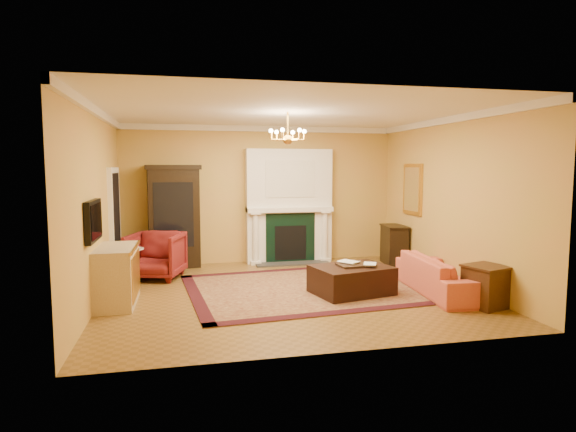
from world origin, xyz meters
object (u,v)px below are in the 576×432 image
object	(u,v)px
coral_sofa	(442,269)
leather_ottoman	(352,280)
china_cabinet	(174,219)
end_table	(486,287)
console_table	(394,245)
commode	(116,276)
wingback_armchair	(156,253)
pedestal_table	(134,262)

from	to	relation	value
coral_sofa	leather_ottoman	bearing A→B (deg)	85.03
china_cabinet	end_table	distance (m)	6.15
china_cabinet	console_table	xyz separation A→B (m)	(4.67, -0.67, -0.62)
commode	leather_ottoman	world-z (taller)	commode
coral_sofa	console_table	size ratio (longest dim) A/B	2.58
commode	coral_sofa	distance (m)	5.24
wingback_armchair	pedestal_table	world-z (taller)	wingback_armchair
leather_ottoman	china_cabinet	bearing A→B (deg)	122.36
wingback_armchair	pedestal_table	xyz separation A→B (m)	(-0.37, -0.21, -0.12)
china_cabinet	commode	distance (m)	2.82
china_cabinet	commode	bearing A→B (deg)	-113.59
china_cabinet	console_table	distance (m)	4.76
pedestal_table	commode	size ratio (longest dim) A/B	0.53
wingback_armchair	commode	world-z (taller)	wingback_armchair
pedestal_table	leather_ottoman	bearing A→B (deg)	-25.00
end_table	console_table	world-z (taller)	console_table
china_cabinet	coral_sofa	distance (m)	5.42
pedestal_table	console_table	world-z (taller)	console_table
end_table	coral_sofa	bearing A→B (deg)	104.92
china_cabinet	leather_ottoman	distance (m)	4.15
console_table	leather_ottoman	world-z (taller)	console_table
china_cabinet	pedestal_table	xyz separation A→B (m)	(-0.71, -1.19, -0.66)
pedestal_table	coral_sofa	world-z (taller)	coral_sofa
wingback_armchair	commode	bearing A→B (deg)	-89.61
wingback_armchair	commode	xyz separation A→B (m)	(-0.51, -1.64, -0.04)
pedestal_table	commode	bearing A→B (deg)	-95.35
end_table	pedestal_table	bearing A→B (deg)	152.14
coral_sofa	end_table	size ratio (longest dim) A/B	3.49
pedestal_table	console_table	distance (m)	5.40
pedestal_table	leather_ottoman	world-z (taller)	pedestal_table
pedestal_table	commode	xyz separation A→B (m)	(-0.13, -1.43, 0.08)
china_cabinet	console_table	size ratio (longest dim) A/B	2.52
commode	console_table	bearing A→B (deg)	20.30
commode	console_table	distance (m)	5.85
china_cabinet	console_table	world-z (taller)	china_cabinet
console_table	wingback_armchair	bearing A→B (deg)	-168.68
china_cabinet	leather_ottoman	bearing A→B (deg)	-50.64
pedestal_table	leather_ottoman	distance (m)	3.97
coral_sofa	leather_ottoman	xyz separation A→B (m)	(-1.49, 0.26, -0.17)
pedestal_table	china_cabinet	bearing A→B (deg)	59.32
console_table	china_cabinet	bearing A→B (deg)	179.58
pedestal_table	end_table	xyz separation A→B (m)	(5.32, -2.81, -0.06)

